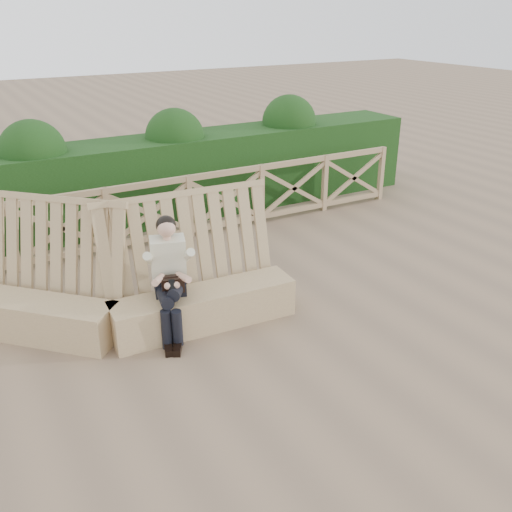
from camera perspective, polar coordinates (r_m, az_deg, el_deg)
ground at (r=6.97m, az=-0.24°, el=-8.38°), size 60.00×60.00×0.00m
bench at (r=7.27m, az=-13.88°, el=-4.01°), size 4.16×2.39×1.62m
woman at (r=6.84m, az=-8.67°, el=-1.73°), size 0.59×0.91×1.48m
guardrail at (r=9.65m, az=-10.59°, el=4.22°), size 10.10×0.09×1.10m
hedge at (r=10.68m, az=-12.89°, el=7.04°), size 12.00×1.20×1.50m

